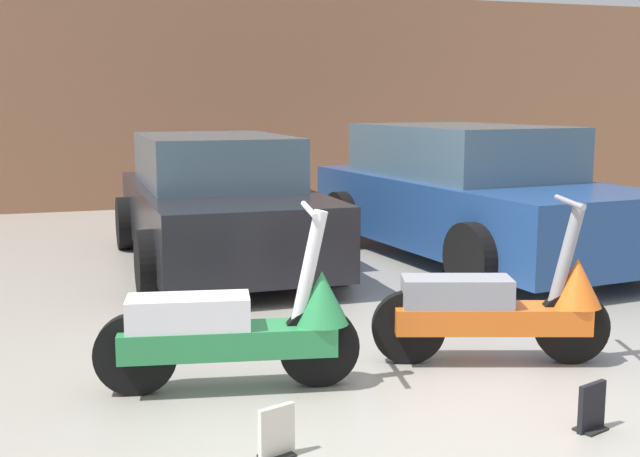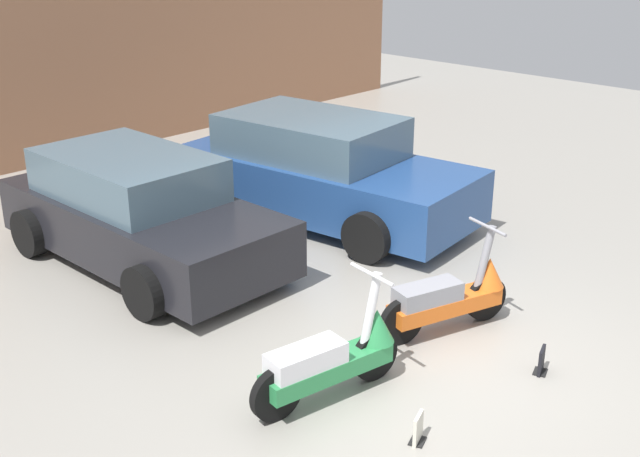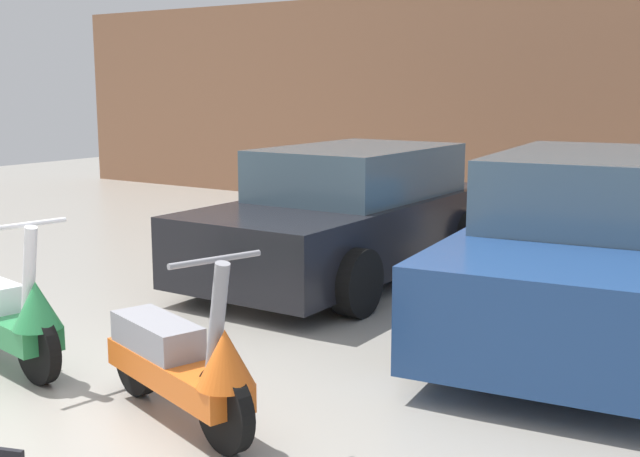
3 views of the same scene
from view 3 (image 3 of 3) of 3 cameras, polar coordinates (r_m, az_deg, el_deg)
The scene contains 6 objects.
ground_plane at distance 5.24m, azimuth -17.69°, elevation -12.81°, with size 28.00×28.00×0.00m, color #9E998E.
wall_back at distance 12.49m, azimuth 15.92°, elevation 8.53°, with size 19.60×0.12×3.47m, color #9E6B4C.
scooter_front_left at distance 6.18m, azimuth -21.54°, elevation -5.67°, with size 1.58×0.63×1.11m.
scooter_front_right at distance 4.87m, azimuth -9.83°, elevation -9.33°, with size 1.52×0.76×1.10m.
car_rear_left at distance 8.48m, azimuth 2.12°, elevation 0.97°, with size 1.96×4.02×1.36m.
car_rear_center at distance 6.93m, azimuth 18.94°, elevation -1.27°, with size 2.46×4.47×1.46m.
Camera 3 is at (3.83, -2.96, 2.00)m, focal length 45.00 mm.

